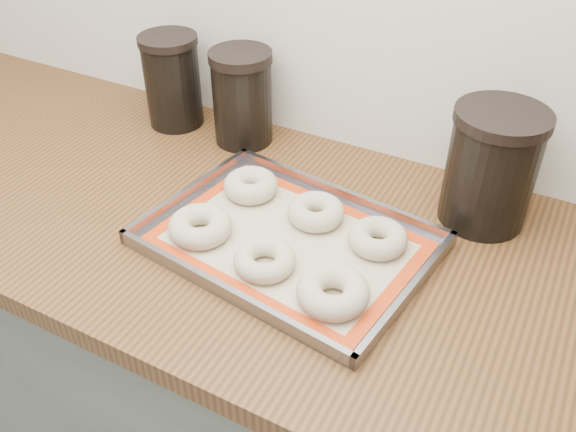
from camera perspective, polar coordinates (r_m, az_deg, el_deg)
The scene contains 13 objects.
cabinet at distance 1.40m, azimuth 0.24°, elevation -16.82°, with size 3.00×0.65×0.86m, color slate.
countertop at distance 1.07m, azimuth 0.30°, elevation -2.51°, with size 3.06×0.68×0.04m, color brown.
baking_tray at distance 1.03m, azimuth -0.00°, elevation -2.35°, with size 0.50×0.39×0.03m.
baking_mat at distance 1.03m, azimuth -0.00°, elevation -2.44°, with size 0.46×0.34×0.00m.
bagel_front_left at distance 1.04m, azimuth -8.23°, elevation -0.95°, with size 0.11×0.11×0.04m, color beige.
bagel_front_mid at distance 0.97m, azimuth -2.20°, elevation -4.12°, with size 0.10×0.10×0.03m, color beige.
bagel_front_right at distance 0.91m, azimuth 4.23°, elevation -7.08°, with size 0.11×0.11×0.04m, color beige.
bagel_back_left at distance 1.13m, azimuth -3.51°, elevation 2.89°, with size 0.10×0.10×0.04m, color beige.
bagel_back_mid at distance 1.07m, azimuth 2.62°, elevation 0.41°, with size 0.10×0.10×0.04m, color beige.
bagel_back_right at distance 1.02m, azimuth 8.41°, elevation -2.06°, with size 0.10×0.10×0.04m, color beige.
canister_left at distance 1.36m, azimuth -10.76°, elevation 12.34°, with size 0.12×0.12×0.20m.
canister_mid at distance 1.28m, azimuth -4.31°, elevation 11.03°, with size 0.13×0.13×0.20m.
canister_right at distance 1.08m, azimuth 18.49°, elevation 4.34°, with size 0.16×0.16×0.21m.
Camera 1 is at (0.38, 0.95, 1.56)m, focal length 38.00 mm.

